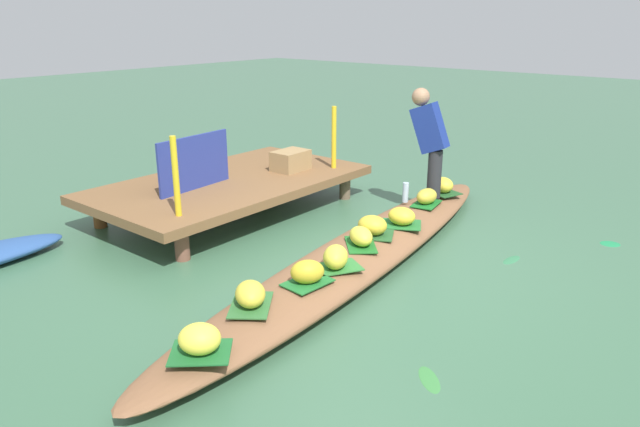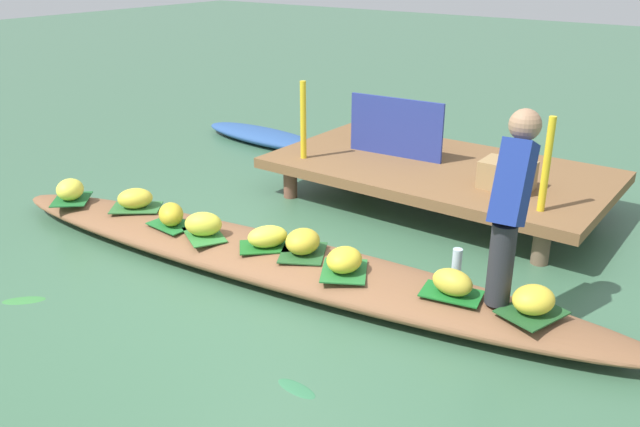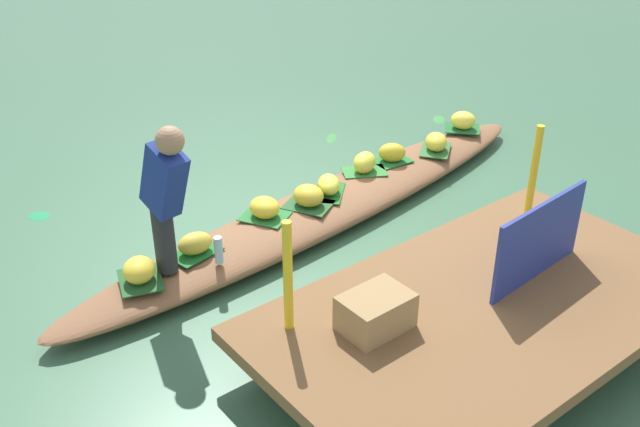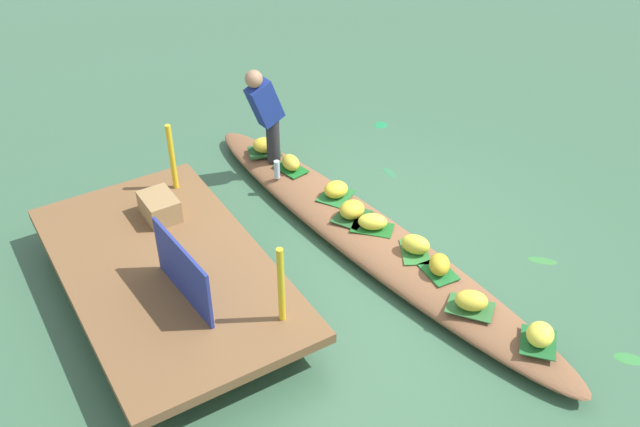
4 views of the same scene
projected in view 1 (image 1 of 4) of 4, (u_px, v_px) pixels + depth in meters
canal_water at (360, 265)px, 5.48m from camera, size 40.00×40.00×0.00m
dock_platform at (230, 184)px, 6.87m from camera, size 3.20×1.80×0.40m
vendor_boat at (360, 254)px, 5.44m from camera, size 5.62×1.39×0.23m
leaf_mat_0 at (361, 245)px, 5.35m from camera, size 0.49×0.48×0.01m
banana_bunch_0 at (361, 236)px, 5.32m from camera, size 0.34×0.37×0.17m
leaf_mat_1 at (201, 352)px, 3.64m from camera, size 0.47×0.48×0.01m
banana_bunch_1 at (200, 339)px, 3.61m from camera, size 0.34×0.35×0.19m
leaf_mat_2 at (307, 282)px, 4.59m from camera, size 0.39×0.29×0.01m
banana_bunch_2 at (307, 272)px, 4.56m from camera, size 0.33×0.32×0.19m
leaf_mat_3 at (442, 192)px, 6.94m from camera, size 0.41×0.46×0.01m
banana_bunch_3 at (443, 185)px, 6.91m from camera, size 0.35×0.36×0.18m
leaf_mat_4 at (335, 267)px, 4.86m from camera, size 0.49×0.44×0.01m
banana_bunch_4 at (336, 257)px, 4.83m from camera, size 0.36×0.33×0.19m
leaf_mat_5 at (426, 204)px, 6.51m from camera, size 0.43×0.32×0.01m
banana_bunch_5 at (427, 196)px, 6.49m from camera, size 0.29×0.21×0.17m
leaf_mat_6 at (401, 224)px, 5.87m from camera, size 0.47×0.49×0.01m
banana_bunch_6 at (402, 216)px, 5.84m from camera, size 0.26×0.29×0.18m
leaf_mat_7 at (372, 234)px, 5.60m from camera, size 0.48×0.50×0.01m
banana_bunch_7 at (372, 225)px, 5.57m from camera, size 0.29×0.32×0.19m
leaf_mat_8 at (251, 305)px, 4.24m from camera, size 0.51×0.48×0.01m
banana_bunch_8 at (250, 294)px, 4.21m from camera, size 0.36×0.37×0.18m
vendor_person at (430, 136)px, 6.59m from camera, size 0.23×0.46×1.23m
water_bottle at (406, 192)px, 6.56m from camera, size 0.07×0.07×0.22m
market_banner at (194, 163)px, 6.39m from camera, size 1.00×0.10×0.59m
railing_post_west at (176, 177)px, 5.49m from camera, size 0.06×0.06×0.77m
railing_post_east at (334, 137)px, 7.24m from camera, size 0.06×0.06×0.77m
produce_crate at (291, 160)px, 7.22m from camera, size 0.44×0.33×0.24m
drifting_plant_0 at (429, 379)px, 3.76m from camera, size 0.30×0.30×0.01m
drifting_plant_1 at (512, 260)px, 5.60m from camera, size 0.28×0.12×0.01m
drifting_plant_3 at (610, 244)px, 5.99m from camera, size 0.26×0.26×0.01m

